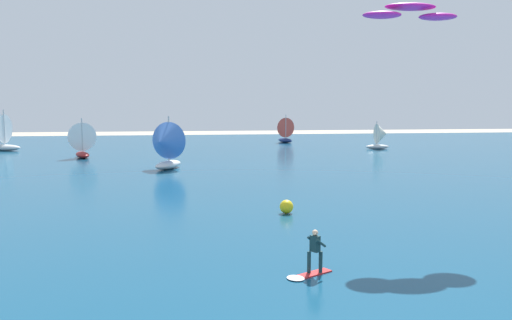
{
  "coord_description": "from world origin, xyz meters",
  "views": [
    {
      "loc": [
        -1.83,
        -7.08,
        6.44
      ],
      "look_at": [
        0.83,
        13.49,
        4.15
      ],
      "focal_mm": 37.2,
      "sensor_mm": 36.0,
      "label": 1
    }
  ],
  "objects_px": {
    "sailboat_heeled_over": "(284,130)",
    "marker_buoy": "(287,207)",
    "sailboat_far_left": "(165,145)",
    "sailboat_mid_left": "(381,136)",
    "kitesurfer": "(311,259)",
    "sailboat_far_right": "(81,140)",
    "kite": "(410,12)"
  },
  "relations": [
    {
      "from": "kite",
      "to": "sailboat_heeled_over",
      "type": "bearing_deg",
      "value": 85.84
    },
    {
      "from": "sailboat_far_right",
      "to": "marker_buoy",
      "type": "height_order",
      "value": "sailboat_far_right"
    },
    {
      "from": "kite",
      "to": "marker_buoy",
      "type": "distance_m",
      "value": 12.24
    },
    {
      "from": "kitesurfer",
      "to": "kite",
      "type": "distance_m",
      "value": 13.64
    },
    {
      "from": "kitesurfer",
      "to": "marker_buoy",
      "type": "height_order",
      "value": "kitesurfer"
    },
    {
      "from": "sailboat_heeled_over",
      "to": "marker_buoy",
      "type": "height_order",
      "value": "sailboat_heeled_over"
    },
    {
      "from": "sailboat_mid_left",
      "to": "sailboat_far_right",
      "type": "bearing_deg",
      "value": -170.72
    },
    {
      "from": "kitesurfer",
      "to": "sailboat_far_left",
      "type": "xyz_separation_m",
      "value": [
        -6.55,
        31.44,
        1.68
      ]
    },
    {
      "from": "sailboat_heeled_over",
      "to": "marker_buoy",
      "type": "relative_size",
      "value": 5.55
    },
    {
      "from": "sailboat_heeled_over",
      "to": "sailboat_far_left",
      "type": "bearing_deg",
      "value": -118.21
    },
    {
      "from": "sailboat_mid_left",
      "to": "marker_buoy",
      "type": "bearing_deg",
      "value": -117.36
    },
    {
      "from": "kitesurfer",
      "to": "sailboat_heeled_over",
      "type": "bearing_deg",
      "value": 80.58
    },
    {
      "from": "sailboat_far_right",
      "to": "sailboat_far_left",
      "type": "bearing_deg",
      "value": -51.04
    },
    {
      "from": "kitesurfer",
      "to": "sailboat_far_left",
      "type": "distance_m",
      "value": 32.15
    },
    {
      "from": "sailboat_far_left",
      "to": "sailboat_mid_left",
      "type": "bearing_deg",
      "value": 33.46
    },
    {
      "from": "kitesurfer",
      "to": "sailboat_heeled_over",
      "type": "distance_m",
      "value": 64.08
    },
    {
      "from": "kitesurfer",
      "to": "kite",
      "type": "height_order",
      "value": "kite"
    },
    {
      "from": "sailboat_far_left",
      "to": "sailboat_far_right",
      "type": "distance_m",
      "value": 15.78
    },
    {
      "from": "sailboat_far_right",
      "to": "sailboat_heeled_over",
      "type": "bearing_deg",
      "value": 35.88
    },
    {
      "from": "sailboat_heeled_over",
      "to": "marker_buoy",
      "type": "bearing_deg",
      "value": -100.14
    },
    {
      "from": "sailboat_far_left",
      "to": "sailboat_heeled_over",
      "type": "relative_size",
      "value": 1.15
    },
    {
      "from": "kitesurfer",
      "to": "sailboat_heeled_over",
      "type": "xyz_separation_m",
      "value": [
        10.49,
        63.2,
        1.38
      ]
    },
    {
      "from": "kite",
      "to": "sailboat_far_right",
      "type": "height_order",
      "value": "kite"
    },
    {
      "from": "kitesurfer",
      "to": "sailboat_far_left",
      "type": "bearing_deg",
      "value": 101.77
    },
    {
      "from": "sailboat_far_left",
      "to": "marker_buoy",
      "type": "distance_m",
      "value": 22.16
    },
    {
      "from": "sailboat_mid_left",
      "to": "sailboat_far_left",
      "type": "bearing_deg",
      "value": -146.54
    },
    {
      "from": "marker_buoy",
      "to": "sailboat_far_right",
      "type": "bearing_deg",
      "value": 118.06
    },
    {
      "from": "kite",
      "to": "sailboat_far_left",
      "type": "height_order",
      "value": "kite"
    },
    {
      "from": "sailboat_far_right",
      "to": "sailboat_heeled_over",
      "type": "xyz_separation_m",
      "value": [
        26.96,
        19.5,
        -0.07
      ]
    },
    {
      "from": "kitesurfer",
      "to": "sailboat_far_left",
      "type": "height_order",
      "value": "sailboat_far_left"
    },
    {
      "from": "sailboat_heeled_over",
      "to": "kitesurfer",
      "type": "bearing_deg",
      "value": -99.42
    },
    {
      "from": "kitesurfer",
      "to": "sailboat_mid_left",
      "type": "xyz_separation_m",
      "value": [
        21.37,
        49.88,
        1.14
      ]
    }
  ]
}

